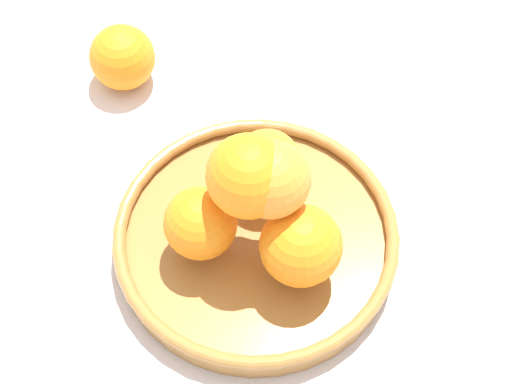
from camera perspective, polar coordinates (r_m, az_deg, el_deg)
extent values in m
plane|color=silver|center=(0.86, 0.00, -3.75)|extent=(4.00, 4.00, 0.00)
cylinder|color=#A57238|center=(0.85, 0.00, -3.39)|extent=(0.27, 0.27, 0.02)
torus|color=#A57238|center=(0.83, 0.00, -2.80)|extent=(0.28, 0.28, 0.01)
sphere|color=orange|center=(0.79, -3.73, -2.10)|extent=(0.07, 0.07, 0.07)
sphere|color=orange|center=(0.78, 3.01, -3.60)|extent=(0.08, 0.08, 0.08)
sphere|color=orange|center=(0.83, 0.73, 1.97)|extent=(0.07, 0.07, 0.07)
sphere|color=orange|center=(0.75, 1.03, 0.84)|extent=(0.07, 0.07, 0.07)
sphere|color=orange|center=(0.75, -0.42, 0.98)|extent=(0.08, 0.08, 0.08)
sphere|color=orange|center=(0.97, -8.90, 8.86)|extent=(0.07, 0.07, 0.07)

